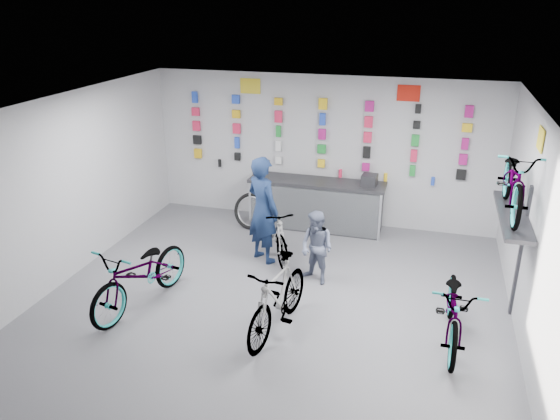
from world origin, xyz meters
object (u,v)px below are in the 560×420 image
(bike_left, at_px, (141,274))
(bike_center, at_px, (278,297))
(counter, at_px, (316,205))
(clerk, at_px, (263,210))
(bike_right, at_px, (455,309))
(customer, at_px, (317,248))
(bike_service, at_px, (274,232))

(bike_left, distance_m, bike_center, 2.15)
(counter, height_order, clerk, clerk)
(counter, bearing_deg, bike_right, -51.52)
(bike_left, relative_size, bike_right, 1.07)
(bike_left, relative_size, clerk, 1.08)
(bike_center, bearing_deg, customer, 91.81)
(bike_center, distance_m, bike_service, 2.33)
(bike_left, bearing_deg, counter, 74.94)
(bike_left, xyz_separation_m, bike_right, (4.49, 0.35, -0.04))
(counter, xyz_separation_m, bike_center, (0.29, -3.74, 0.06))
(counter, bearing_deg, customer, -77.41)
(bike_left, bearing_deg, customer, 43.70)
(counter, bearing_deg, bike_left, -116.98)
(bike_right, height_order, customer, customer)
(counter, distance_m, clerk, 1.82)
(bike_center, bearing_deg, bike_right, 19.88)
(counter, distance_m, customer, 2.26)
(bike_right, height_order, bike_service, bike_service)
(customer, bearing_deg, bike_left, -121.34)
(clerk, height_order, customer, clerk)
(bike_service, height_order, clerk, clerk)
(bike_center, xyz_separation_m, clerk, (-0.88, 2.09, 0.41))
(bike_service, bearing_deg, clerk, -173.84)
(bike_service, xyz_separation_m, customer, (0.91, -0.67, 0.11))
(bike_center, bearing_deg, bike_left, -173.06)
(bike_service, bearing_deg, bike_right, -61.95)
(bike_center, relative_size, bike_service, 1.08)
(bike_center, distance_m, clerk, 2.30)
(counter, relative_size, bike_center, 1.50)
(bike_center, height_order, bike_service, bike_center)
(bike_right, xyz_separation_m, bike_service, (-3.05, 1.78, 0.00))
(counter, relative_size, bike_left, 1.32)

